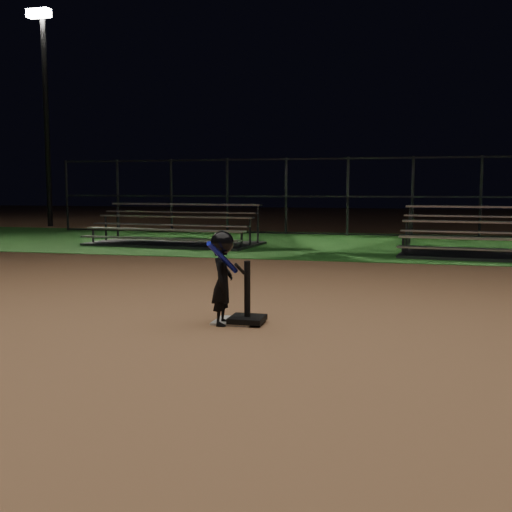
{
  "coord_description": "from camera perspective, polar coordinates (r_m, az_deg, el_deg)",
  "views": [
    {
      "loc": [
        1.89,
        -6.53,
        1.52
      ],
      "look_at": [
        0.0,
        1.0,
        0.65
      ],
      "focal_mm": 42.62,
      "sensor_mm": 36.0,
      "label": 1
    }
  ],
  "objects": [
    {
      "name": "bleacher_right",
      "position": [
        14.4,
        22.52,
        0.77
      ],
      "size": [
        4.73,
        2.66,
        1.11
      ],
      "rotation": [
        0.0,
        0.0,
        -0.1
      ],
      "color": "silver",
      "rests_on": "ground"
    },
    {
      "name": "ground",
      "position": [
        6.97,
        -2.01,
        -6.22
      ],
      "size": [
        80.0,
        80.0,
        0.0
      ],
      "primitive_type": "plane",
      "color": "#A6724B",
      "rests_on": "ground"
    },
    {
      "name": "grass_strip",
      "position": [
        16.71,
        7.54,
        1.14
      ],
      "size": [
        60.0,
        8.0,
        0.01
      ],
      "primitive_type": "cube",
      "color": "#20581C",
      "rests_on": "ground"
    },
    {
      "name": "batting_tee",
      "position": [
        6.85,
        -0.82,
        -5.19
      ],
      "size": [
        0.38,
        0.38,
        0.69
      ],
      "color": "black",
      "rests_on": "home_plate"
    },
    {
      "name": "backstop_fence",
      "position": [
        19.62,
        8.6,
        5.54
      ],
      "size": [
        20.08,
        0.08,
        2.5
      ],
      "color": "#38383D",
      "rests_on": "ground"
    },
    {
      "name": "child_batter",
      "position": [
        6.74,
        -3.17,
        -1.81
      ],
      "size": [
        0.38,
        0.59,
        1.05
      ],
      "rotation": [
        0.0,
        0.0,
        1.63
      ],
      "color": "black",
      "rests_on": "ground"
    },
    {
      "name": "home_plate",
      "position": [
        6.96,
        -2.01,
        -6.12
      ],
      "size": [
        0.45,
        0.45,
        0.02
      ],
      "primitive_type": "cube",
      "color": "beige",
      "rests_on": "ground"
    },
    {
      "name": "light_pole_left",
      "position": [
        25.8,
        -19.2,
        13.68
      ],
      "size": [
        0.9,
        0.53,
        8.3
      ],
      "color": "#2D2D30",
      "rests_on": "ground"
    },
    {
      "name": "bleacher_left",
      "position": [
        16.39,
        -7.69,
        1.81
      ],
      "size": [
        4.65,
        2.57,
        1.09
      ],
      "rotation": [
        0.0,
        0.0,
        -0.09
      ],
      "color": "silver",
      "rests_on": "ground"
    }
  ]
}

